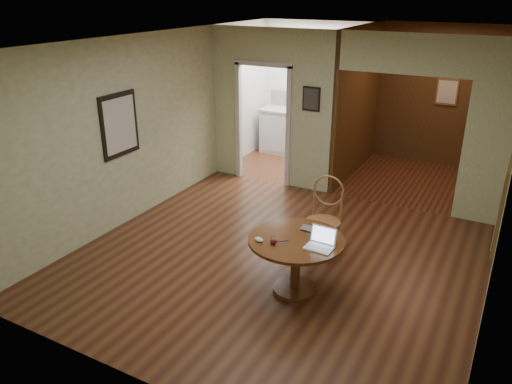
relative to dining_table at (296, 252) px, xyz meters
The scene contains 11 objects.
floor 0.88m from the dining_table, 135.16° to the left, with size 5.00×5.00×0.00m, color #462014.
room_shell 3.82m from the dining_table, 105.22° to the left, with size 5.20×7.50×5.00m.
dining_table is the anchor object (origin of this frame).
chair 0.98m from the dining_table, 91.96° to the left, with size 0.48×0.48×1.08m.
open_laptop 0.39m from the dining_table, ahead, with size 0.30×0.26×0.21m.
closed_laptop 0.31m from the dining_table, 61.36° to the left, with size 0.34×0.22×0.03m, color silver.
mouse 0.47m from the dining_table, 141.81° to the right, with size 0.12×0.06×0.05m, color white.
wine_glass 0.37m from the dining_table, 124.54° to the right, with size 0.08×0.08×0.09m, color white, non-canonical shape.
pen 0.25m from the dining_table, 128.61° to the right, with size 0.01×0.01×0.14m, color #0C1954.
kitchen_cabinet 5.06m from the dining_table, 111.58° to the left, with size 2.06×0.60×0.94m.
grocery_bag 4.86m from the dining_table, 102.72° to the left, with size 0.30×0.25×0.30m, color #C5BA90.
Camera 1 is at (2.49, -5.10, 3.30)m, focal length 35.00 mm.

